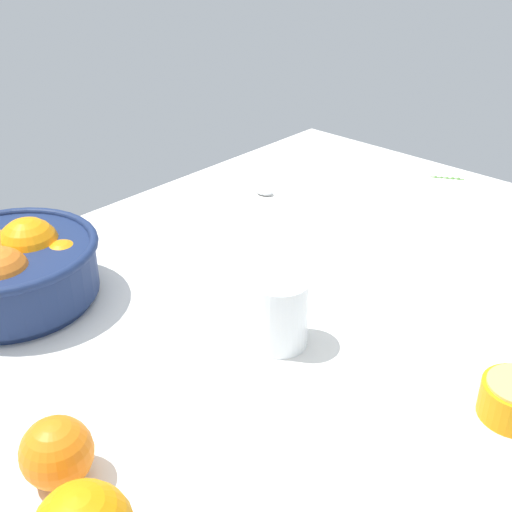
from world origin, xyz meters
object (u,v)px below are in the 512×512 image
(cutting_board, at_px, (503,415))
(loose_orange_0, at_px, (57,453))
(spoon, at_px, (245,188))
(fruit_bowl, at_px, (12,268))
(juice_glass, at_px, (279,316))

(cutting_board, bearing_deg, loose_orange_0, 142.36)
(spoon, bearing_deg, fruit_bowl, -176.28)
(fruit_bowl, xyz_separation_m, juice_glass, (0.16, -0.31, -0.01))
(fruit_bowl, relative_size, spoon, 1.38)
(fruit_bowl, bearing_deg, cutting_board, -69.32)
(juice_glass, bearing_deg, spoon, 48.42)
(loose_orange_0, xyz_separation_m, spoon, (0.60, 0.33, -0.03))
(juice_glass, height_order, cutting_board, juice_glass)
(loose_orange_0, bearing_deg, cutting_board, -37.64)
(loose_orange_0, distance_m, spoon, 0.69)
(juice_glass, bearing_deg, fruit_bowl, 117.61)
(fruit_bowl, height_order, juice_glass, fruit_bowl)
(loose_orange_0, bearing_deg, spoon, 29.08)
(fruit_bowl, bearing_deg, loose_orange_0, -113.35)
(juice_glass, distance_m, loose_orange_0, 0.30)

